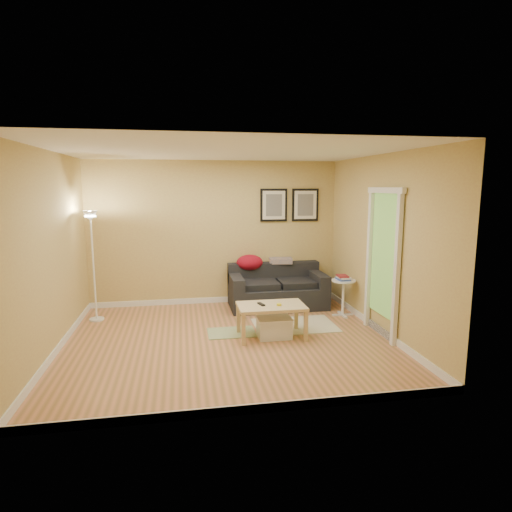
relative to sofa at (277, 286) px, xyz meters
name	(u,v)px	position (x,y,z in m)	size (l,w,h in m)	color
floor	(228,340)	(-1.06, -1.53, -0.38)	(4.50, 4.50, 0.00)	tan
ceiling	(226,151)	(-1.06, -1.53, 2.23)	(4.50, 4.50, 0.00)	white
wall_back	(215,233)	(-1.06, 0.47, 0.92)	(4.50, 4.50, 0.00)	tan
wall_front	(251,281)	(-1.06, -3.53, 0.92)	(4.50, 4.50, 0.00)	tan
wall_left	(51,254)	(-3.31, -1.53, 0.92)	(4.00, 4.00, 0.00)	tan
wall_right	(381,245)	(1.19, -1.53, 0.92)	(4.00, 4.00, 0.00)	tan
baseboard_back	(216,300)	(-1.06, 0.46, -0.33)	(4.50, 0.02, 0.10)	white
baseboard_front	(251,409)	(-1.06, -3.52, -0.33)	(4.50, 0.02, 0.10)	white
baseboard_left	(59,347)	(-3.30, -1.53, -0.33)	(0.02, 4.00, 0.10)	white
baseboard_right	(377,328)	(1.18, -1.53, -0.33)	(0.02, 4.00, 0.10)	white
sofa	(277,286)	(0.00, 0.00, 0.00)	(1.70, 0.90, 0.75)	black
red_throw	(250,262)	(-0.46, 0.29, 0.40)	(0.48, 0.36, 0.28)	maroon
plaid_throw	(280,261)	(0.13, 0.34, 0.41)	(0.42, 0.26, 0.10)	tan
framed_print_left	(274,205)	(0.02, 0.45, 1.43)	(0.50, 0.04, 0.60)	black
framed_print_right	(305,205)	(0.62, 0.45, 1.43)	(0.50, 0.04, 0.60)	black
area_rug	(295,325)	(0.03, -1.08, -0.37)	(1.25, 0.85, 0.01)	beige
green_runner	(232,333)	(-0.98, -1.24, -0.37)	(0.70, 0.50, 0.01)	#668C4C
coffee_table	(271,321)	(-0.44, -1.50, -0.14)	(0.95, 0.58, 0.48)	#CEB47D
remote_control	(261,304)	(-0.58, -1.48, 0.11)	(0.05, 0.16, 0.02)	black
tape_roll	(279,305)	(-0.34, -1.56, 0.12)	(0.07, 0.07, 0.03)	yellow
storage_bin	(274,327)	(-0.40, -1.53, -0.23)	(0.48, 0.35, 0.30)	white
side_table	(343,298)	(0.96, -0.72, -0.07)	(0.40, 0.40, 0.61)	white
book_stack	(343,277)	(0.95, -0.70, 0.28)	(0.19, 0.25, 0.08)	#344E9D
floor_lamp	(94,269)	(-3.06, -0.25, 0.47)	(0.23, 0.23, 1.78)	white
doorway	(382,266)	(1.14, -1.68, 0.65)	(0.12, 1.01, 2.13)	white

